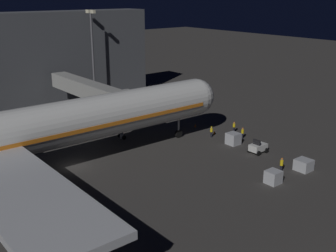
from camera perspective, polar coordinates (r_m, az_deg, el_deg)
ground_plane at (r=54.73m, az=-12.68°, el=-5.37°), size 320.00×320.00×0.00m
jet_bridge at (r=68.24m, az=-9.95°, el=4.59°), size 23.69×3.40×7.38m
apron_floodlight_mast at (r=81.92m, az=-10.25°, el=10.05°), size 2.90×0.50×18.04m
baggage_tug_lead at (r=58.77m, az=12.20°, el=-2.87°), size 1.86×2.40×1.95m
baggage_container_near_belt at (r=50.05m, az=14.19°, el=-6.78°), size 1.55×1.64×1.55m
baggage_container_mid_row at (r=61.36m, az=8.91°, el=-1.72°), size 1.74×1.70×1.69m
baggage_container_spare at (r=54.62m, az=18.04°, el=-5.08°), size 1.88×1.84×1.42m
ground_crew_near_nose_gear at (r=63.86m, az=5.96°, el=-0.72°), size 0.40×0.40×1.72m
ground_crew_by_belt_loader at (r=66.48m, az=9.01°, el=-0.08°), size 0.40×0.40×1.74m
ground_crew_marshaller_fwd at (r=63.87m, az=10.15°, el=-0.89°), size 0.40×0.40×1.74m
ground_crew_under_port_wing at (r=53.33m, az=15.26°, el=-5.04°), size 0.40×0.40×1.81m
traffic_cone_nose_port at (r=65.64m, az=6.35°, el=-0.83°), size 0.36×0.36×0.55m
traffic_cone_nose_starboard at (r=68.63m, az=3.75°, el=0.08°), size 0.36×0.36×0.55m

